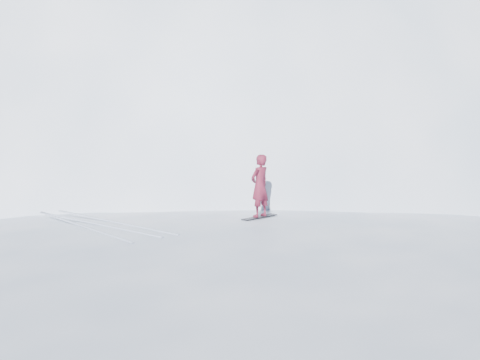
# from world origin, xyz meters

# --- Properties ---
(ground) EXTENTS (400.00, 400.00, 0.00)m
(ground) POSITION_xyz_m (0.00, 0.00, 0.00)
(ground) COLOR white
(ground) RESTS_ON ground
(near_ridge) EXTENTS (36.00, 28.00, 4.80)m
(near_ridge) POSITION_xyz_m (1.00, 3.00, 0.00)
(near_ridge) COLOR white
(near_ridge) RESTS_ON ground
(summit_peak) EXTENTS (60.00, 56.00, 56.00)m
(summit_peak) POSITION_xyz_m (22.00, 26.00, 0.00)
(summit_peak) COLOR white
(summit_peak) RESTS_ON ground
(peak_shoulder) EXTENTS (28.00, 24.00, 18.00)m
(peak_shoulder) POSITION_xyz_m (10.00, 20.00, 0.00)
(peak_shoulder) COLOR white
(peak_shoulder) RESTS_ON ground
(wind_bumps) EXTENTS (16.00, 14.40, 1.00)m
(wind_bumps) POSITION_xyz_m (-0.56, 2.12, 0.00)
(wind_bumps) COLOR white
(wind_bumps) RESTS_ON ground
(snowboard) EXTENTS (1.45, 0.47, 0.02)m
(snowboard) POSITION_xyz_m (2.76, 3.04, 2.41)
(snowboard) COLOR black
(snowboard) RESTS_ON near_ridge
(snowboarder) EXTENTS (0.77, 0.56, 1.95)m
(snowboarder) POSITION_xyz_m (2.76, 3.04, 3.40)
(snowboarder) COLOR maroon
(snowboarder) RESTS_ON snowboard
(board_tracks) EXTENTS (1.85, 5.99, 0.04)m
(board_tracks) POSITION_xyz_m (-1.69, 5.26, 2.42)
(board_tracks) COLOR silver
(board_tracks) RESTS_ON ground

